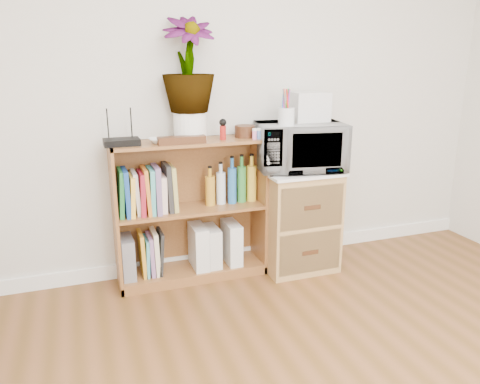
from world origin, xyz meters
name	(u,v)px	position (x,y,z in m)	size (l,w,h in m)	color
skirting_board	(234,255)	(0.00, 2.24, 0.05)	(4.00, 0.02, 0.10)	white
bookshelf	(191,211)	(-0.35, 2.10, 0.47)	(1.00, 0.30, 0.95)	brown
wicker_unit	(296,220)	(0.40, 2.02, 0.35)	(0.50, 0.45, 0.70)	#9E7542
microwave	(300,147)	(0.40, 2.02, 0.88)	(0.58, 0.39, 0.32)	silver
pen_cup	(286,117)	(0.26, 1.95, 1.10)	(0.10, 0.10, 0.11)	silver
small_appliance	(308,107)	(0.49, 2.09, 1.14)	(0.25, 0.21, 0.20)	silver
router	(122,142)	(-0.77, 2.08, 0.97)	(0.21, 0.15, 0.04)	black
white_bowl	(159,141)	(-0.54, 2.07, 0.97)	(0.13, 0.13, 0.03)	silver
plant_pot	(190,126)	(-0.33, 2.12, 1.04)	(0.21, 0.21, 0.18)	white
potted_plant	(188,65)	(-0.33, 2.12, 1.42)	(0.33, 0.33, 0.58)	#3E732E
trinket_box	(182,140)	(-0.42, 2.00, 0.97)	(0.29, 0.07, 0.05)	#33190E
kokeshi_doll	(223,133)	(-0.13, 2.06, 0.99)	(0.04, 0.04, 0.09)	#9F1713
wooden_bowl	(245,131)	(0.04, 2.11, 0.99)	(0.13, 0.13, 0.08)	#35190E
paint_jars	(259,135)	(0.10, 2.01, 0.98)	(0.10, 0.04, 0.05)	#CD727D
file_box	(127,257)	(-0.78, 2.10, 0.21)	(0.08, 0.22, 0.27)	slate
magazine_holder_left	(199,246)	(-0.31, 2.09, 0.22)	(0.09, 0.24, 0.30)	silver
magazine_holder_mid	(212,246)	(-0.21, 2.09, 0.21)	(0.09, 0.22, 0.28)	silver
magazine_holder_right	(232,242)	(-0.07, 2.09, 0.22)	(0.09, 0.23, 0.29)	silver
cookbooks	(147,191)	(-0.63, 2.10, 0.64)	(0.37, 0.20, 0.31)	#1D7032
liquor_bottles	(239,181)	(-0.01, 2.10, 0.65)	(0.45, 0.07, 0.32)	#BC8523
lower_books	(151,253)	(-0.63, 2.10, 0.21)	(0.16, 0.19, 0.30)	gold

